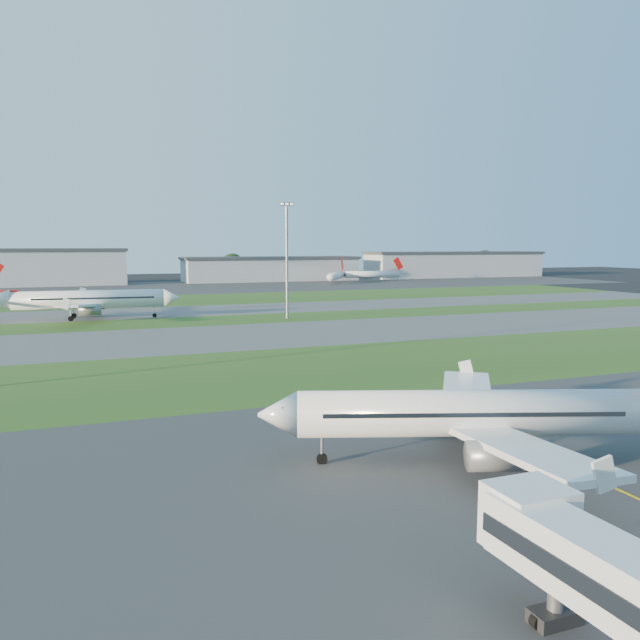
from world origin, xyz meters
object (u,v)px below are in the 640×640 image
mini_jet_near (337,276)px  mini_jet_far (373,274)px  light_mast_centre (287,252)px  airliner_parked (485,414)px  airliner_taxiing (88,300)px

mini_jet_near → mini_jet_far: (20.74, 6.79, 0.00)m
mini_jet_far → light_mast_centre: size_ratio=1.11×
airliner_parked → airliner_taxiing: (-26.58, 108.82, 0.60)m
mini_jet_far → light_mast_centre: (-82.17, -125.77, 11.53)m
airliner_taxiing → mini_jet_near: 146.88m
airliner_taxiing → light_mast_centre: size_ratio=1.54×
airliner_taxiing → mini_jet_near: size_ratio=1.61×
mini_jet_near → light_mast_centre: bearing=-173.3°
airliner_parked → mini_jet_far: (97.32, 220.15, -0.46)m
mini_jet_far → light_mast_centre: bearing=-119.9°
airliner_taxiing → mini_jet_near: (103.17, 104.55, -1.07)m
airliner_taxiing → light_mast_centre: (41.74, -14.44, 10.46)m
airliner_parked → mini_jet_near: size_ratio=1.33×
airliner_taxiing → light_mast_centre: 45.39m
airliner_taxiing → mini_jet_far: airliner_taxiing is taller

